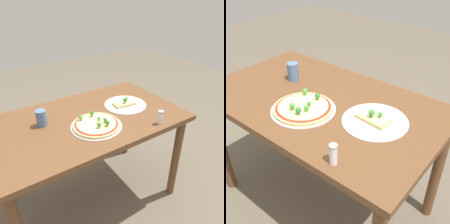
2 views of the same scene
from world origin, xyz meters
TOP-DOWN VIEW (x-y plane):
  - ground_plane at (0.00, 0.00)m, footprint 8.00×8.00m
  - dining_table at (0.00, 0.00)m, footprint 1.29×0.77m
  - pizza_tray_whole at (0.00, 0.13)m, footprint 0.32×0.32m
  - pizza_tray_slice at (-0.33, -0.01)m, footprint 0.31×0.31m
  - drinking_cup at (0.28, -0.07)m, footprint 0.06×0.06m
  - condiment_shaker at (-0.36, 0.32)m, footprint 0.03×0.03m

SIDE VIEW (x-z plane):
  - ground_plane at x=0.00m, z-range 0.00..0.00m
  - dining_table at x=0.00m, z-range 0.28..1.05m
  - pizza_tray_slice at x=-0.33m, z-range 0.75..0.81m
  - pizza_tray_whole at x=0.00m, z-range 0.75..0.82m
  - condiment_shaker at x=-0.36m, z-range 0.77..0.86m
  - drinking_cup at x=0.28m, z-range 0.77..0.88m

